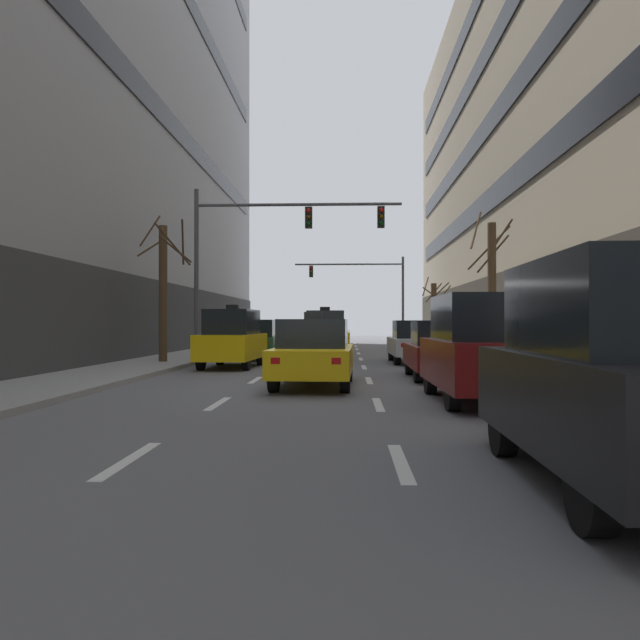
{
  "coord_description": "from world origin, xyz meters",
  "views": [
    {
      "loc": [
        0.95,
        -15.1,
        1.58
      ],
      "look_at": [
        -0.62,
        21.54,
        1.73
      ],
      "focal_mm": 35.25,
      "sensor_mm": 36.0,
      "label": 1
    }
  ],
  "objects_px": {
    "taxi_driving_0": "(335,333)",
    "traffic_signal_1": "(370,284)",
    "taxi_driving_5": "(314,353)",
    "car_driving_4": "(255,340)",
    "car_parked_2": "(442,350)",
    "street_tree_1": "(492,290)",
    "taxi_driving_2": "(325,335)",
    "traffic_signal_0": "(265,240)",
    "taxi_driving_3": "(232,339)",
    "car_parked_3": "(415,342)",
    "car_parked_0": "(625,374)",
    "street_tree_2": "(163,289)",
    "street_tree_0": "(434,314)",
    "taxi_driving_1": "(331,335)",
    "car_parked_1": "(481,349)"
  },
  "relations": [
    {
      "from": "taxi_driving_2",
      "to": "traffic_signal_0",
      "type": "xyz_separation_m",
      "value": [
        -2.29,
        -2.38,
        3.82
      ]
    },
    {
      "from": "car_driving_4",
      "to": "taxi_driving_1",
      "type": "bearing_deg",
      "value": 69.81
    },
    {
      "from": "car_parked_0",
      "to": "street_tree_1",
      "type": "bearing_deg",
      "value": 81.66
    },
    {
      "from": "taxi_driving_2",
      "to": "car_parked_2",
      "type": "xyz_separation_m",
      "value": [
        3.61,
        -9.48,
        -0.24
      ]
    },
    {
      "from": "taxi_driving_0",
      "to": "car_parked_3",
      "type": "distance_m",
      "value": 20.45
    },
    {
      "from": "car_driving_4",
      "to": "taxi_driving_5",
      "type": "relative_size",
      "value": 1.03
    },
    {
      "from": "taxi_driving_5",
      "to": "car_parked_1",
      "type": "relative_size",
      "value": 1.01
    },
    {
      "from": "taxi_driving_0",
      "to": "car_parked_0",
      "type": "distance_m",
      "value": 38.84
    },
    {
      "from": "street_tree_2",
      "to": "car_parked_0",
      "type": "bearing_deg",
      "value": -60.72
    },
    {
      "from": "car_parked_2",
      "to": "street_tree_0",
      "type": "height_order",
      "value": "street_tree_0"
    },
    {
      "from": "taxi_driving_5",
      "to": "traffic_signal_0",
      "type": "relative_size",
      "value": 0.54
    },
    {
      "from": "taxi_driving_3",
      "to": "car_parked_3",
      "type": "bearing_deg",
      "value": 23.16
    },
    {
      "from": "traffic_signal_0",
      "to": "street_tree_0",
      "type": "relative_size",
      "value": 2.04
    },
    {
      "from": "taxi_driving_2",
      "to": "car_parked_1",
      "type": "relative_size",
      "value": 0.99
    },
    {
      "from": "taxi_driving_2",
      "to": "car_parked_3",
      "type": "height_order",
      "value": "taxi_driving_2"
    },
    {
      "from": "taxi_driving_2",
      "to": "street_tree_0",
      "type": "relative_size",
      "value": 1.08
    },
    {
      "from": "taxi_driving_1",
      "to": "traffic_signal_0",
      "type": "relative_size",
      "value": 0.57
    },
    {
      "from": "taxi_driving_3",
      "to": "traffic_signal_0",
      "type": "relative_size",
      "value": 0.52
    },
    {
      "from": "taxi_driving_5",
      "to": "car_parked_2",
      "type": "bearing_deg",
      "value": 33.96
    },
    {
      "from": "taxi_driving_3",
      "to": "traffic_signal_1",
      "type": "height_order",
      "value": "traffic_signal_1"
    },
    {
      "from": "car_parked_0",
      "to": "street_tree_1",
      "type": "height_order",
      "value": "street_tree_1"
    },
    {
      "from": "taxi_driving_2",
      "to": "traffic_signal_0",
      "type": "relative_size",
      "value": 0.53
    },
    {
      "from": "taxi_driving_0",
      "to": "traffic_signal_1",
      "type": "height_order",
      "value": "traffic_signal_1"
    },
    {
      "from": "taxi_driving_5",
      "to": "traffic_signal_1",
      "type": "xyz_separation_m",
      "value": [
        2.52,
        30.67,
        3.59
      ]
    },
    {
      "from": "car_parked_1",
      "to": "street_tree_0",
      "type": "bearing_deg",
      "value": 84.4
    },
    {
      "from": "taxi_driving_1",
      "to": "traffic_signal_1",
      "type": "distance_m",
      "value": 11.67
    },
    {
      "from": "taxi_driving_0",
      "to": "street_tree_0",
      "type": "bearing_deg",
      "value": -57.87
    },
    {
      "from": "taxi_driving_0",
      "to": "car_driving_4",
      "type": "relative_size",
      "value": 1.03
    },
    {
      "from": "car_driving_4",
      "to": "car_parked_2",
      "type": "height_order",
      "value": "car_driving_4"
    },
    {
      "from": "street_tree_0",
      "to": "street_tree_2",
      "type": "distance_m",
      "value": 17.28
    },
    {
      "from": "taxi_driving_0",
      "to": "street_tree_2",
      "type": "distance_m",
      "value": 22.72
    },
    {
      "from": "taxi_driving_5",
      "to": "street_tree_1",
      "type": "height_order",
      "value": "street_tree_1"
    },
    {
      "from": "taxi_driving_1",
      "to": "car_parked_1",
      "type": "bearing_deg",
      "value": -81.1
    },
    {
      "from": "taxi_driving_0",
      "to": "traffic_signal_1",
      "type": "distance_m",
      "value": 4.54
    },
    {
      "from": "car_parked_1",
      "to": "car_parked_3",
      "type": "relative_size",
      "value": 0.99
    },
    {
      "from": "car_parked_3",
      "to": "street_tree_1",
      "type": "height_order",
      "value": "street_tree_1"
    },
    {
      "from": "taxi_driving_1",
      "to": "traffic_signal_1",
      "type": "xyz_separation_m",
      "value": [
        2.6,
        10.81,
        3.54
      ]
    },
    {
      "from": "traffic_signal_1",
      "to": "traffic_signal_0",
      "type": "bearing_deg",
      "value": -103.12
    },
    {
      "from": "taxi_driving_2",
      "to": "taxi_driving_5",
      "type": "bearing_deg",
      "value": -89.31
    },
    {
      "from": "taxi_driving_2",
      "to": "street_tree_0",
      "type": "bearing_deg",
      "value": 55.22
    },
    {
      "from": "car_parked_0",
      "to": "car_parked_2",
      "type": "xyz_separation_m",
      "value": [
        -0.0,
        11.6,
        -0.3
      ]
    },
    {
      "from": "car_parked_3",
      "to": "street_tree_1",
      "type": "bearing_deg",
      "value": -54.56
    },
    {
      "from": "street_tree_0",
      "to": "taxi_driving_5",
      "type": "bearing_deg",
      "value": -105.78
    },
    {
      "from": "taxi_driving_1",
      "to": "car_parked_2",
      "type": "xyz_separation_m",
      "value": [
        3.55,
        -17.53,
        -0.07
      ]
    },
    {
      "from": "car_driving_4",
      "to": "street_tree_2",
      "type": "height_order",
      "value": "street_tree_2"
    },
    {
      "from": "car_parked_3",
      "to": "traffic_signal_1",
      "type": "xyz_separation_m",
      "value": [
        -0.95,
        21.41,
        3.59
      ]
    },
    {
      "from": "taxi_driving_1",
      "to": "car_driving_4",
      "type": "relative_size",
      "value": 1.03
    },
    {
      "from": "taxi_driving_5",
      "to": "street_tree_1",
      "type": "distance_m",
      "value": 8.56
    },
    {
      "from": "taxi_driving_0",
      "to": "traffic_signal_0",
      "type": "distance_m",
      "value": 20.52
    },
    {
      "from": "car_parked_0",
      "to": "traffic_signal_1",
      "type": "distance_m",
      "value": 40.09
    }
  ]
}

